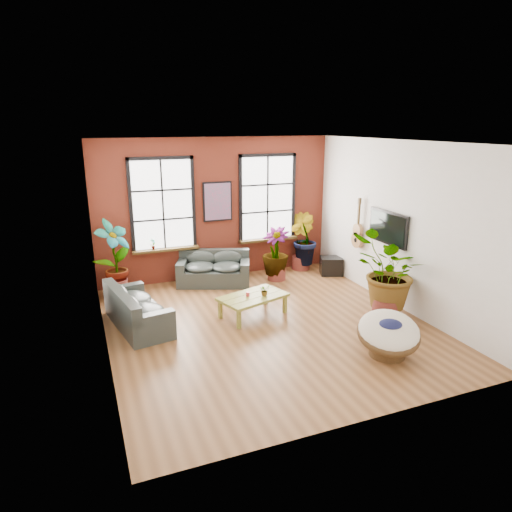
{
  "coord_description": "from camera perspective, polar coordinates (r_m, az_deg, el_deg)",
  "views": [
    {
      "loc": [
        -3.24,
        -7.57,
        3.84
      ],
      "look_at": [
        0.0,
        0.6,
        1.25
      ],
      "focal_mm": 32.0,
      "sensor_mm": 36.0,
      "label": 1
    }
  ],
  "objects": [
    {
      "name": "poster",
      "position": [
        11.39,
        -4.83,
        6.8
      ],
      "size": [
        0.74,
        0.06,
        0.98
      ],
      "color": "black",
      "rests_on": "room"
    },
    {
      "name": "floor_plant_mid",
      "position": [
        11.38,
        2.46,
        0.59
      ],
      "size": [
        0.95,
        0.95,
        1.2
      ],
      "primitive_type": "imported",
      "rotation": [
        0.0,
        0.0,
        5.42
      ],
      "color": "#264612",
      "rests_on": "ground"
    },
    {
      "name": "tv_wall_unit",
      "position": [
        10.49,
        15.09,
        3.19
      ],
      "size": [
        0.13,
        1.86,
        1.2
      ],
      "color": "black",
      "rests_on": "room"
    },
    {
      "name": "papasan_chair",
      "position": [
        8.12,
        16.24,
        -9.28
      ],
      "size": [
        1.4,
        1.4,
        0.79
      ],
      "rotation": [
        0.0,
        0.0,
        -0.42
      ],
      "color": "#4E361C",
      "rests_on": "ground"
    },
    {
      "name": "coffee_table",
      "position": [
        9.35,
        -0.38,
        -5.26
      ],
      "size": [
        1.53,
        1.15,
        0.52
      ],
      "rotation": [
        0.0,
        0.0,
        0.31
      ],
      "color": "olive",
      "rests_on": "ground"
    },
    {
      "name": "pot_back_right",
      "position": [
        12.42,
        5.62,
        -0.83
      ],
      "size": [
        0.54,
        0.54,
        0.35
      ],
      "rotation": [
        0.0,
        0.0,
        -0.11
      ],
      "color": "maroon",
      "rests_on": "ground"
    },
    {
      "name": "pot_right_wall",
      "position": [
        9.71,
        15.89,
        -6.25
      ],
      "size": [
        0.72,
        0.72,
        0.4
      ],
      "rotation": [
        0.0,
        0.0,
        0.43
      ],
      "color": "maroon",
      "rests_on": "ground"
    },
    {
      "name": "sill_plant_right",
      "position": [
        12.12,
        3.07,
        3.0
      ],
      "size": [
        0.19,
        0.19,
        0.27
      ],
      "primitive_type": "imported",
      "rotation": [
        0.0,
        0.0,
        3.49
      ],
      "color": "#264612",
      "rests_on": "room"
    },
    {
      "name": "floor_plant_back_left",
      "position": [
        10.65,
        -17.26,
        0.05
      ],
      "size": [
        1.04,
        1.0,
        1.65
      ],
      "primitive_type": "imported",
      "rotation": [
        0.0,
        0.0,
        0.67
      ],
      "color": "#264612",
      "rests_on": "ground"
    },
    {
      "name": "room",
      "position": [
        8.63,
        1.11,
        2.37
      ],
      "size": [
        6.04,
        6.54,
        3.54
      ],
      "color": "brown",
      "rests_on": "ground"
    },
    {
      "name": "pot_back_left",
      "position": [
        10.89,
        -17.12,
        -3.86
      ],
      "size": [
        0.58,
        0.58,
        0.41
      ],
      "rotation": [
        0.0,
        0.0,
        0.05
      ],
      "color": "maroon",
      "rests_on": "ground"
    },
    {
      "name": "floor_plant_back_right",
      "position": [
        12.24,
        5.86,
        2.15
      ],
      "size": [
        0.87,
        0.94,
        1.38
      ],
      "primitive_type": "imported",
      "rotation": [
        0.0,
        0.0,
        1.99
      ],
      "color": "#264612",
      "rests_on": "ground"
    },
    {
      "name": "sofa_left",
      "position": [
        9.19,
        -14.85,
        -6.53
      ],
      "size": [
        1.14,
        2.04,
        0.76
      ],
      "rotation": [
        0.0,
        0.0,
        1.75
      ],
      "color": "#2C3432",
      "rests_on": "ground"
    },
    {
      "name": "media_box",
      "position": [
        12.07,
        9.38,
        -1.21
      ],
      "size": [
        0.69,
        0.63,
        0.46
      ],
      "rotation": [
        0.0,
        0.0,
        -0.37
      ],
      "color": "black",
      "rests_on": "ground"
    },
    {
      "name": "sofa_back",
      "position": [
        11.26,
        -5.29,
        -1.65
      ],
      "size": [
        1.93,
        1.41,
        0.8
      ],
      "rotation": [
        0.0,
        0.0,
        -0.37
      ],
      "color": "#2C3432",
      "rests_on": "ground"
    },
    {
      "name": "pot_mid",
      "position": [
        11.54,
        2.6,
        -2.17
      ],
      "size": [
        0.57,
        0.57,
        0.33
      ],
      "rotation": [
        0.0,
        0.0,
        -0.31
      ],
      "color": "maroon",
      "rests_on": "ground"
    },
    {
      "name": "sill_plant_left",
      "position": [
        11.18,
        -12.75,
        1.47
      ],
      "size": [
        0.17,
        0.17,
        0.27
      ],
      "primitive_type": "imported",
      "rotation": [
        0.0,
        0.0,
        0.79
      ],
      "color": "#264612",
      "rests_on": "room"
    },
    {
      "name": "table_plant",
      "position": [
        9.29,
        1.08,
        -4.3
      ],
      "size": [
        0.25,
        0.23,
        0.24
      ],
      "primitive_type": "imported",
      "rotation": [
        0.0,
        0.0,
        0.25
      ],
      "color": "#264612",
      "rests_on": "coffee_table"
    },
    {
      "name": "floor_plant_right_wall",
      "position": [
        9.51,
        16.29,
        -2.0
      ],
      "size": [
        1.69,
        1.56,
        1.57
      ],
      "primitive_type": "imported",
      "rotation": [
        0.0,
        0.0,
        3.42
      ],
      "color": "#264612",
      "rests_on": "ground"
    }
  ]
}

